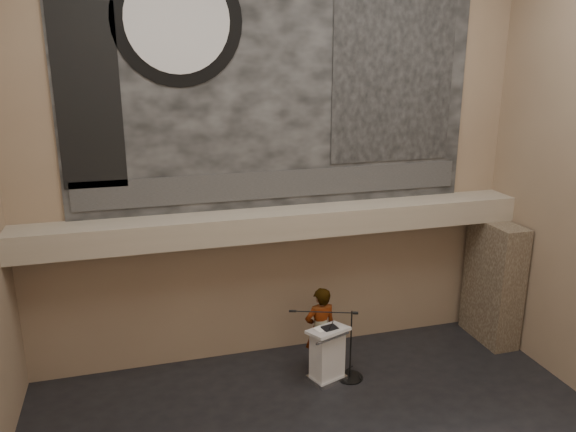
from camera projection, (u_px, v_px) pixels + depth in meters
name	position (u px, v px, depth m)	size (l,w,h in m)	color
wall_back	(277.00, 154.00, 11.00)	(10.00, 0.02, 8.50)	#816952
soffit	(282.00, 223.00, 10.99)	(10.00, 0.80, 0.50)	gray
sprinkler_left	(202.00, 244.00, 10.60)	(0.04, 0.04, 0.06)	#B2893D
sprinkler_right	(372.00, 229.00, 11.52)	(0.04, 0.04, 0.06)	#B2893D
banner	(277.00, 78.00, 10.56)	(8.00, 0.05, 5.00)	black
banner_text_strip	(278.00, 184.00, 11.10)	(7.76, 0.02, 0.55)	#2D2D2D
banner_clock_rim	(177.00, 20.00, 9.78)	(2.30, 2.30, 0.02)	black
banner_clock_face	(177.00, 20.00, 9.76)	(1.84, 1.84, 0.02)	silver
banner_building_print	(394.00, 71.00, 11.13)	(2.60, 0.02, 3.60)	black
banner_brick_print	(88.00, 98.00, 9.72)	(1.10, 0.02, 3.20)	black
stone_pier	(493.00, 282.00, 12.24)	(0.60, 1.40, 2.70)	#45382A
lectern	(327.00, 354.00, 10.84)	(0.87, 0.74, 1.14)	silver
binder	(330.00, 328.00, 10.67)	(0.28, 0.22, 0.04)	black
papers	(321.00, 329.00, 10.65)	(0.19, 0.26, 0.01)	white
speaker_person	(320.00, 330.00, 11.06)	(0.65, 0.43, 1.79)	silver
mic_stand	(348.00, 368.00, 10.99)	(1.39, 0.67, 1.44)	black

